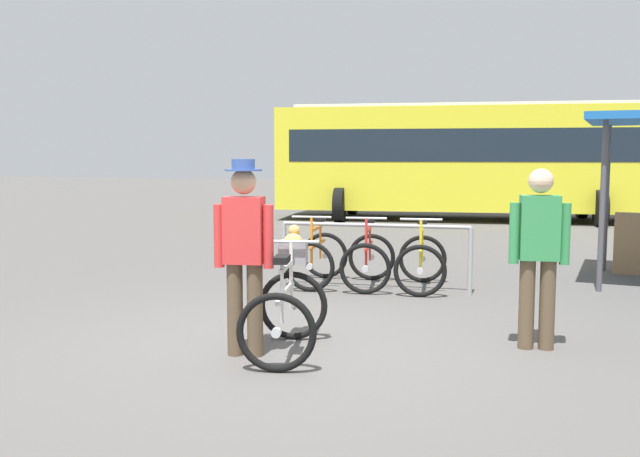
# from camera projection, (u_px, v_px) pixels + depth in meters

# --- Properties ---
(ground_plane) EXTENTS (80.00, 80.00, 0.00)m
(ground_plane) POSITION_uv_depth(u_px,v_px,m) (276.00, 346.00, 6.45)
(ground_plane) COLOR #514F4C
(bike_rack_rail) EXTENTS (2.50, 0.28, 0.88)m
(bike_rack_rail) POSITION_uv_depth(u_px,v_px,m) (374.00, 242.00, 9.07)
(bike_rack_rail) COLOR #99999E
(bike_rack_rail) RESTS_ON ground
(racked_bike_orange) EXTENTS (0.80, 1.18, 0.97)m
(racked_bike_orange) POSITION_uv_depth(u_px,v_px,m) (318.00, 258.00, 9.46)
(racked_bike_orange) COLOR black
(racked_bike_orange) RESTS_ON ground
(racked_bike_red) EXTENTS (0.85, 1.21, 0.98)m
(racked_bike_red) POSITION_uv_depth(u_px,v_px,m) (369.00, 260.00, 9.29)
(racked_bike_red) COLOR black
(racked_bike_red) RESTS_ON ground
(racked_bike_yellow) EXTENTS (0.82, 1.18, 0.97)m
(racked_bike_yellow) POSITION_uv_depth(u_px,v_px,m) (421.00, 262.00, 9.13)
(racked_bike_yellow) COLOR black
(racked_bike_yellow) RESTS_ON ground
(featured_bicycle) EXTENTS (0.90, 1.25, 1.09)m
(featured_bicycle) POSITION_uv_depth(u_px,v_px,m) (287.00, 298.00, 6.25)
(featured_bicycle) COLOR black
(featured_bicycle) RESTS_ON ground
(person_with_featured_bike) EXTENTS (0.52, 0.32, 1.72)m
(person_with_featured_bike) POSITION_uv_depth(u_px,v_px,m) (244.00, 249.00, 6.06)
(person_with_featured_bike) COLOR brown
(person_with_featured_bike) RESTS_ON ground
(pedestrian_with_backpack) EXTENTS (0.52, 0.38, 1.64)m
(pedestrian_with_backpack) POSITION_uv_depth(u_px,v_px,m) (538.00, 246.00, 6.29)
(pedestrian_with_backpack) COLOR brown
(pedestrian_with_backpack) RESTS_ON ground
(bus_distant) EXTENTS (10.26, 4.36, 3.08)m
(bus_distant) POSITION_uv_depth(u_px,v_px,m) (466.00, 155.00, 18.81)
(bus_distant) COLOR yellow
(bus_distant) RESTS_ON ground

